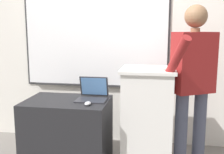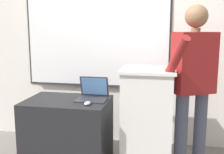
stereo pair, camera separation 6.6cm
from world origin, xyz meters
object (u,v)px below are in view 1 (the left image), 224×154
Objects in this scene: wireless_keyboard at (150,68)px; computer_mouse_by_laptop at (88,103)px; person_presenter at (193,76)px; side_desk at (68,133)px; laptop at (93,93)px; computer_mouse_by_keyboard at (171,68)px; lectern_podium at (147,118)px.

computer_mouse_by_laptop is at bearing -162.76° from wireless_keyboard.
person_presenter is 4.38× the size of wireless_keyboard.
computer_mouse_by_laptop reaches higher than side_desk.
person_presenter is 5.41× the size of laptop.
person_presenter is (1.28, 0.16, 0.62)m from side_desk.
wireless_keyboard is at bearing -176.67° from computer_mouse_by_keyboard.
side_desk is at bearing -177.77° from computer_mouse_by_keyboard.
wireless_keyboard is (-0.42, -0.13, 0.09)m from person_presenter.
computer_mouse_by_laptop is (-1.01, -0.31, -0.24)m from person_presenter.
computer_mouse_by_keyboard is at bearing -13.68° from lectern_podium.
computer_mouse_by_keyboard reaches higher than side_desk.
side_desk is 8.67× the size of computer_mouse_by_laptop.
person_presenter is at bearing 27.25° from computer_mouse_by_keyboard.
laptop is at bearing -179.05° from lectern_podium.
person_presenter is 0.45m from wireless_keyboard.
person_presenter is at bearing 16.72° from wireless_keyboard.
computer_mouse_by_keyboard is (0.22, -0.05, 0.54)m from lectern_podium.
computer_mouse_by_keyboard reaches higher than laptop.
side_desk is 0.50m from laptop.
laptop is at bearing 174.65° from wireless_keyboard.
side_desk is at bearing 149.73° from computer_mouse_by_laptop.
computer_mouse_by_keyboard is at bearing 178.19° from person_presenter.
person_presenter is 16.82× the size of computer_mouse_by_keyboard.
side_desk is (-0.83, -0.10, -0.17)m from lectern_podium.
person_presenter is 1.09m from computer_mouse_by_laptop.
side_desk is at bearing -173.48° from lectern_podium.
side_desk is 1.11m from wireless_keyboard.
lectern_podium is 0.63m from person_presenter.
side_desk is at bearing 157.92° from person_presenter.
laptop is 3.11× the size of computer_mouse_by_keyboard.
laptop is at bearing 91.82° from computer_mouse_by_laptop.
person_presenter is 1.04m from laptop.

